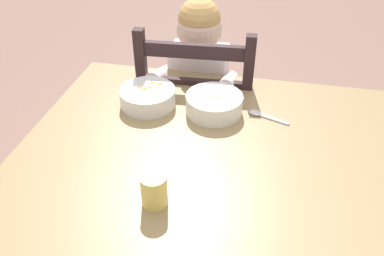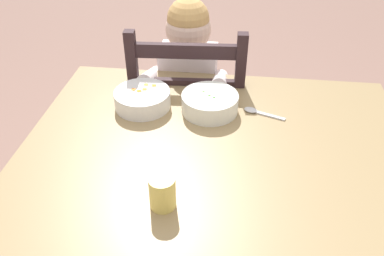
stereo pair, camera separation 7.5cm
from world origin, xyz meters
The scene contains 7 objects.
dining_table centered at (0.00, 0.00, 0.61)m, with size 1.13×0.98×0.71m.
dining_chair centered at (-0.14, 0.54, 0.45)m, with size 0.45×0.45×0.91m.
child_figure centered at (-0.15, 0.53, 0.64)m, with size 0.32×0.31×0.97m.
bowl_of_peas centered at (-0.04, 0.24, 0.75)m, with size 0.18×0.18×0.06m.
bowl_of_carrots centered at (-0.26, 0.24, 0.74)m, with size 0.18×0.18×0.06m.
spoon centered at (0.12, 0.25, 0.72)m, with size 0.14×0.07×0.01m.
drinking_cup centered at (-0.11, -0.18, 0.76)m, with size 0.06×0.06×0.09m, color #E6CE62.
Camera 1 is at (0.11, -0.81, 1.43)m, focal length 36.91 mm.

